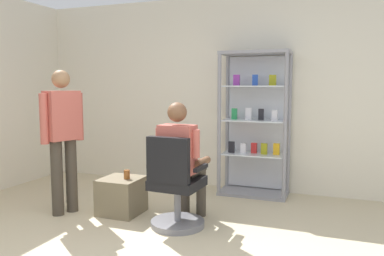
{
  "coord_description": "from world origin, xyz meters",
  "views": [
    {
      "loc": [
        1.42,
        -2.33,
        1.45
      ],
      "look_at": [
        -0.05,
        1.55,
        1.0
      ],
      "focal_mm": 36.12,
      "sensor_mm": 36.0,
      "label": 1
    }
  ],
  "objects": [
    {
      "name": "standing_customer",
      "position": [
        -1.46,
        1.19,
        0.93
      ],
      "size": [
        0.33,
        0.49,
        1.63
      ],
      "color": "#3F382D",
      "rests_on": "ground"
    },
    {
      "name": "seated_shopkeeper",
      "position": [
        -0.09,
        1.36,
        0.71
      ],
      "size": [
        0.5,
        0.58,
        1.29
      ],
      "color": "#3F382D",
      "rests_on": "ground"
    },
    {
      "name": "storage_crate",
      "position": [
        -0.85,
        1.41,
        0.2
      ],
      "size": [
        0.44,
        0.46,
        0.41
      ],
      "primitive_type": "cube",
      "color": "#72664C",
      "rests_on": "ground"
    },
    {
      "name": "display_cabinet_main",
      "position": [
        0.4,
        2.76,
        0.96
      ],
      "size": [
        0.9,
        0.45,
        1.9
      ],
      "color": "gray",
      "rests_on": "ground"
    },
    {
      "name": "tea_glass",
      "position": [
        -0.77,
        1.4,
        0.46
      ],
      "size": [
        0.07,
        0.07,
        0.1
      ],
      "primitive_type": "cylinder",
      "color": "brown",
      "rests_on": "storage_crate"
    },
    {
      "name": "office_chair",
      "position": [
        -0.1,
        1.2,
        0.39
      ],
      "size": [
        0.57,
        0.56,
        0.96
      ],
      "color": "slate",
      "rests_on": "ground"
    },
    {
      "name": "back_wall",
      "position": [
        0.0,
        3.0,
        1.35
      ],
      "size": [
        6.0,
        0.1,
        2.7
      ],
      "primitive_type": "cube",
      "color": "silver",
      "rests_on": "ground"
    }
  ]
}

